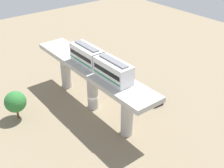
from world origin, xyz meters
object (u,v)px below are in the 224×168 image
train (99,62)px  parked_car_black (152,98)px  tree_near_viaduct (15,102)px  parked_car_red (91,73)px

train → parked_car_black: train is taller
parked_car_black → tree_near_viaduct: bearing=158.4°
train → parked_car_red: (6.41, 12.07, -9.05)m
parked_car_black → parked_car_red: bearing=106.6°
train → tree_near_viaduct: size_ratio=2.68×
parked_car_black → train: bearing=167.9°
tree_near_viaduct → parked_car_red: bearing=14.0°
train → tree_near_viaduct: 15.42m
train → tree_near_viaduct: bearing=147.2°
train → parked_car_black: bearing=-16.4°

